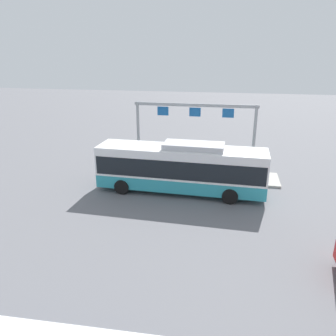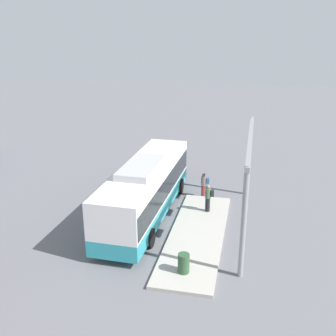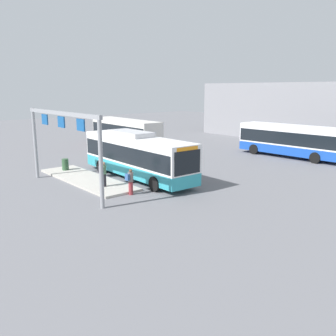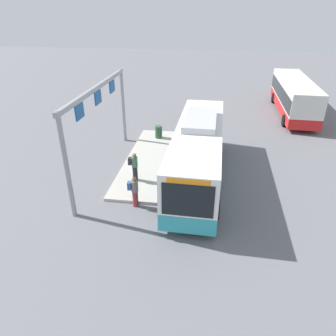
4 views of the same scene
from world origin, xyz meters
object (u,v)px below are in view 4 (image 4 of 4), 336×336
(bus_main, at_px, (198,149))
(person_waiting_near, at_px, (134,166))
(trash_bin, at_px, (159,132))
(bus_background_right, at_px, (294,94))
(person_boarding, at_px, (134,191))

(bus_main, height_order, person_waiting_near, bus_main)
(trash_bin, bearing_deg, bus_background_right, 125.64)
(bus_main, distance_m, bus_background_right, 15.75)
(bus_main, bearing_deg, bus_background_right, 150.63)
(bus_background_right, bearing_deg, trash_bin, -52.37)
(bus_main, distance_m, person_waiting_near, 3.71)
(person_boarding, relative_size, trash_bin, 1.86)
(bus_main, xyz_separation_m, person_boarding, (3.33, -2.94, -0.92))
(bus_background_right, distance_m, trash_bin, 13.92)
(person_waiting_near, relative_size, trash_bin, 1.86)
(bus_background_right, xyz_separation_m, trash_bin, (8.08, -11.27, -1.17))
(bus_main, relative_size, bus_background_right, 0.99)
(person_waiting_near, bearing_deg, bus_main, 12.72)
(bus_main, xyz_separation_m, trash_bin, (-5.44, -3.18, -1.20))
(person_waiting_near, distance_m, trash_bin, 6.49)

